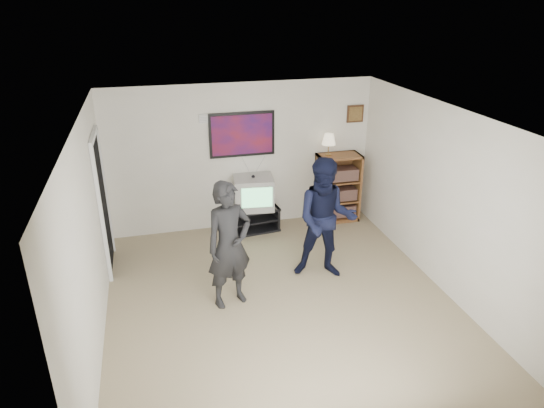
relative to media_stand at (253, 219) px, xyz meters
name	(u,v)px	position (x,y,z in m)	size (l,w,h in m)	color
room_shell	(275,207)	(-0.11, -1.88, 1.04)	(4.51, 5.00, 2.51)	#736349
media_stand	(253,219)	(0.00, 0.00, 0.00)	(0.89, 0.56, 0.42)	black
crt_television	(253,193)	(0.01, 0.00, 0.49)	(0.65, 0.55, 0.55)	#A5A49F
bookshelf	(338,188)	(1.56, 0.05, 0.40)	(0.75, 0.43, 1.23)	brown
table_lamp	(329,144)	(1.36, 0.09, 1.20)	(0.24, 0.24, 0.38)	beige
person_tall	(229,245)	(-0.75, -2.02, 0.64)	(0.62, 0.41, 1.71)	black
person_short	(326,219)	(0.68, -1.68, 0.68)	(0.86, 0.67, 1.78)	black
controller_left	(221,211)	(-0.81, -1.81, 1.02)	(0.04, 0.12, 0.04)	white
controller_right	(324,205)	(0.73, -1.47, 0.79)	(0.04, 0.13, 0.04)	white
poster	(242,135)	(-0.11, 0.24, 1.44)	(1.10, 0.03, 0.75)	black
air_vent	(208,119)	(-0.66, 0.25, 1.74)	(0.28, 0.02, 0.14)	white
small_picture	(355,114)	(1.89, 0.25, 1.67)	(0.30, 0.03, 0.30)	#402814
doorway	(103,205)	(-2.35, -0.63, 0.79)	(0.03, 0.85, 2.00)	black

